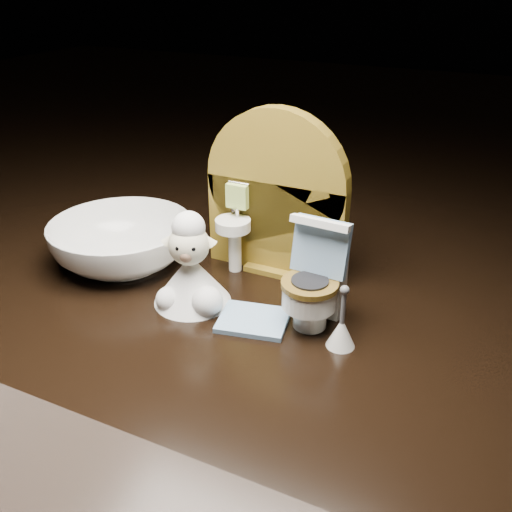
% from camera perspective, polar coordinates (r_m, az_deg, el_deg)
% --- Properties ---
extents(backdrop_panel, '(0.13, 0.05, 0.15)m').
position_cam_1_polar(backdrop_panel, '(0.51, 1.94, 5.31)').
color(backdrop_panel, brown).
rests_on(backdrop_panel, ground).
extents(toy_toilet, '(0.05, 0.06, 0.09)m').
position_cam_1_polar(toy_toilet, '(0.45, 5.97, -2.96)').
color(toy_toilet, white).
rests_on(toy_toilet, ground).
extents(bath_mat, '(0.06, 0.05, 0.00)m').
position_cam_1_polar(bath_mat, '(0.46, -0.27, -6.43)').
color(bath_mat, '#7DA2C7').
rests_on(bath_mat, ground).
extents(toilet_brush, '(0.02, 0.02, 0.05)m').
position_cam_1_polar(toilet_brush, '(0.43, 8.53, -7.38)').
color(toilet_brush, white).
rests_on(toilet_brush, ground).
extents(plush_lamb, '(0.07, 0.06, 0.08)m').
position_cam_1_polar(plush_lamb, '(0.47, -6.52, -1.62)').
color(plush_lamb, white).
rests_on(plush_lamb, ground).
extents(ceramic_bowl, '(0.15, 0.15, 0.04)m').
position_cam_1_polar(ceramic_bowl, '(0.55, -13.26, 1.28)').
color(ceramic_bowl, white).
rests_on(ceramic_bowl, ground).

